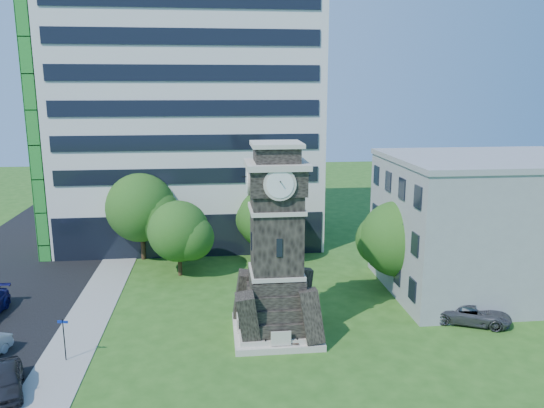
{
  "coord_description": "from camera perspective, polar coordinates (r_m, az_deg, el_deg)",
  "views": [
    {
      "loc": [
        -0.64,
        -29.01,
        15.38
      ],
      "look_at": [
        3.26,
        6.87,
        7.42
      ],
      "focal_mm": 35.0,
      "sensor_mm": 36.0,
      "label": 1
    }
  ],
  "objects": [
    {
      "name": "car_east_lot",
      "position": [
        38.41,
        20.65,
        -10.89
      ],
      "size": [
        5.51,
        4.11,
        1.39
      ],
      "primitive_type": "imported",
      "rotation": [
        0.0,
        0.0,
        1.16
      ],
      "color": "#434347",
      "rests_on": "ground"
    },
    {
      "name": "car_street_south",
      "position": [
        31.67,
        -26.79,
        -16.6
      ],
      "size": [
        2.88,
        4.49,
        1.42
      ],
      "primitive_type": "imported",
      "rotation": [
        0.0,
        0.0,
        0.31
      ],
      "color": "black",
      "rests_on": "ground"
    },
    {
      "name": "tree_nw",
      "position": [
        48.93,
        -13.81,
        -0.58
      ],
      "size": [
        6.83,
        6.21,
        7.96
      ],
      "rotation": [
        0.0,
        0.0,
        -0.36
      ],
      "color": "#332114",
      "rests_on": "ground"
    },
    {
      "name": "sidewalk",
      "position": [
        38.35,
        -19.43,
        -11.91
      ],
      "size": [
        3.0,
        70.0,
        0.06
      ],
      "primitive_type": "cube",
      "color": "gray",
      "rests_on": "ground"
    },
    {
      "name": "clock_tower",
      "position": [
        32.81,
        0.47,
        -5.49
      ],
      "size": [
        5.4,
        5.4,
        12.22
      ],
      "color": "beige",
      "rests_on": "ground"
    },
    {
      "name": "street_sign",
      "position": [
        33.23,
        -21.48,
        -12.98
      ],
      "size": [
        0.62,
        0.06,
        2.56
      ],
      "rotation": [
        0.0,
        0.0,
        -0.21
      ],
      "color": "black",
      "rests_on": "ground"
    },
    {
      "name": "tree_ne",
      "position": [
        47.54,
        -0.32,
        -1.75
      ],
      "size": [
        6.07,
        5.52,
        6.64
      ],
      "rotation": [
        0.0,
        0.0,
        -0.1
      ],
      "color": "#332114",
      "rests_on": "ground"
    },
    {
      "name": "tree_nc",
      "position": [
        44.32,
        -9.91,
        -3.08
      ],
      "size": [
        5.56,
        5.06,
        6.35
      ],
      "rotation": [
        0.0,
        0.0,
        -0.37
      ],
      "color": "#332114",
      "rests_on": "ground"
    },
    {
      "name": "tree_east",
      "position": [
        41.18,
        13.48,
        -3.87
      ],
      "size": [
        6.31,
        5.74,
        7.1
      ],
      "rotation": [
        0.0,
        0.0,
        0.32
      ],
      "color": "#332114",
      "rests_on": "ground"
    },
    {
      "name": "office_low",
      "position": [
        43.56,
        22.26,
        -2.02
      ],
      "size": [
        15.2,
        12.2,
        10.4
      ],
      "color": "#989B9D",
      "rests_on": "ground"
    },
    {
      "name": "park_bench",
      "position": [
        32.77,
        1.02,
        -14.47
      ],
      "size": [
        2.0,
        0.53,
        1.04
      ],
      "rotation": [
        0.0,
        0.0,
        -0.18
      ],
      "color": "black",
      "rests_on": "ground"
    },
    {
      "name": "ground",
      "position": [
        32.84,
        -4.53,
        -15.54
      ],
      "size": [
        160.0,
        160.0,
        0.0
      ],
      "primitive_type": "plane",
      "color": "#295618",
      "rests_on": "ground"
    },
    {
      "name": "office_tall",
      "position": [
        54.92,
        -9.04,
        11.08
      ],
      "size": [
        26.2,
        15.11,
        28.6
      ],
      "color": "silver",
      "rests_on": "ground"
    }
  ]
}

